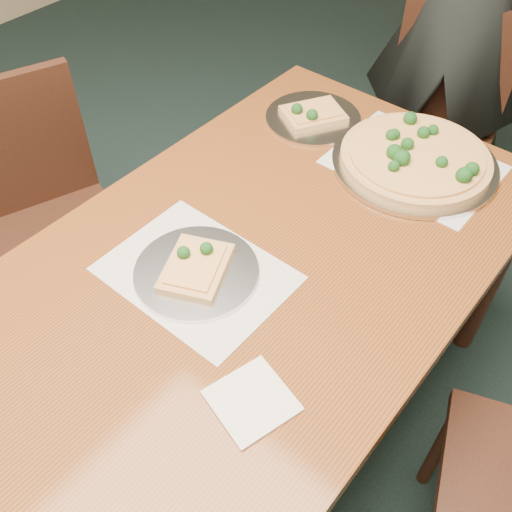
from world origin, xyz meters
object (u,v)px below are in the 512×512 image
Objects in this scene: pizza_pan at (415,158)px; slice_plate_far at (313,116)px; chair_far at (432,124)px; chair_left at (42,211)px; slice_plate_near at (196,269)px; dining_table at (256,282)px; diner at (463,14)px.

slice_plate_far is at bearing -179.71° from pizza_pan.
chair_left is at bearing -128.85° from chair_far.
pizza_pan is at bearing 74.46° from slice_plate_near.
dining_table is 0.79m from chair_left.
slice_plate_far is (0.54, 0.64, 0.25)m from chair_left.
dining_table is 0.87× the size of diner.
slice_plate_far is at bearing 103.28° from slice_plate_near.
chair_far is at bearing 73.97° from slice_plate_far.
chair_far is at bearing 107.91° from pizza_pan.
dining_table is 0.55m from pizza_pan.
diner is 6.13× the size of slice_plate_near.
pizza_pan is at bearing 77.94° from dining_table.
slice_plate_near is (0.70, -0.01, 0.25)m from chair_left.
chair_far is 0.37m from diner.
chair_left reaches higher than slice_plate_near.
pizza_pan is (0.11, 0.53, 0.12)m from dining_table.
diner is at bearing 95.11° from dining_table.
slice_plate_far is (-0.34, -0.00, -0.01)m from pizza_pan.
chair_left is at bearing 179.04° from slice_plate_near.
chair_far is 0.53× the size of diner.
slice_plate_far is at bearing -20.71° from chair_left.
chair_left reaches higher than pizza_pan.
slice_plate_near is 0.67m from slice_plate_far.
chair_left is 3.25× the size of slice_plate_far.
dining_table is 1.24m from diner.
dining_table is at bearing 81.88° from diner.
dining_table is 5.36× the size of slice_plate_near.
dining_table is at bearing -102.06° from pizza_pan.
dining_table is 3.39× the size of pizza_pan.
slice_plate_far is at bearing 112.91° from dining_table.
chair_left is at bearing 50.58° from diner.
diner reaches higher than pizza_pan.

